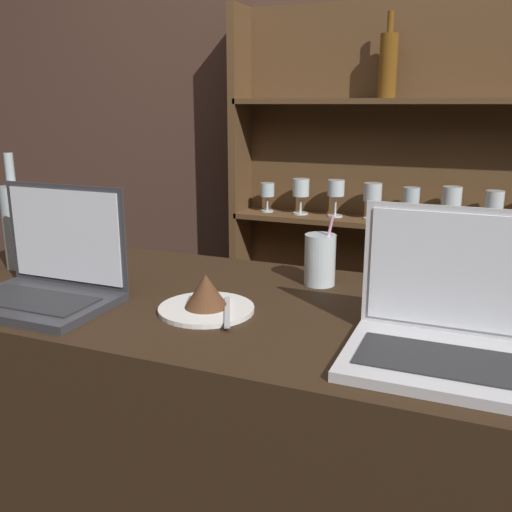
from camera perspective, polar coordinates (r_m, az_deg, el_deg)
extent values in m
cube|color=black|center=(1.47, 2.14, -23.37)|extent=(1.86, 0.66, 0.97)
cube|color=#4C3328|center=(2.27, 12.72, 13.43)|extent=(7.00, 0.06, 2.70)
cube|color=brown|center=(2.37, -1.48, 2.32)|extent=(0.03, 0.18, 1.76)
cube|color=brown|center=(2.27, 15.20, 1.25)|extent=(1.38, 0.02, 1.76)
cube|color=brown|center=(2.30, 14.33, -7.74)|extent=(1.34, 0.18, 0.02)
cube|color=brown|center=(2.17, 15.07, 3.03)|extent=(1.34, 0.18, 0.02)
cube|color=brown|center=(2.13, 15.89, 14.68)|extent=(1.34, 0.18, 0.02)
cylinder|color=silver|center=(2.30, 1.13, 4.54)|extent=(0.05, 0.05, 0.01)
cylinder|color=silver|center=(2.30, 1.14, 5.30)|extent=(0.01, 0.01, 0.06)
cylinder|color=silver|center=(2.29, 1.14, 6.66)|extent=(0.06, 0.06, 0.05)
cylinder|color=silver|center=(2.26, 4.46, 4.28)|extent=(0.06, 0.06, 0.01)
cylinder|color=silver|center=(2.25, 4.48, 5.17)|extent=(0.01, 0.01, 0.07)
cylinder|color=silver|center=(2.24, 4.51, 6.85)|extent=(0.07, 0.07, 0.07)
cylinder|color=silver|center=(2.22, 7.91, 4.00)|extent=(0.06, 0.06, 0.01)
cylinder|color=silver|center=(2.21, 7.94, 5.02)|extent=(0.01, 0.01, 0.07)
cylinder|color=silver|center=(2.20, 8.01, 6.76)|extent=(0.06, 0.06, 0.06)
cylinder|color=silver|center=(2.19, 11.46, 3.69)|extent=(0.06, 0.06, 0.01)
cylinder|color=silver|center=(2.18, 11.51, 4.60)|extent=(0.01, 0.01, 0.06)
cylinder|color=silver|center=(2.17, 11.60, 6.30)|extent=(0.07, 0.07, 0.07)
cylinder|color=silver|center=(2.17, 15.09, 3.36)|extent=(0.05, 0.05, 0.01)
cylinder|color=silver|center=(2.16, 15.15, 4.22)|extent=(0.01, 0.01, 0.06)
cylinder|color=silver|center=(2.15, 15.26, 5.82)|extent=(0.06, 0.06, 0.06)
cylinder|color=silver|center=(2.16, 18.78, 3.02)|extent=(0.06, 0.06, 0.01)
cylinder|color=silver|center=(2.15, 18.86, 3.96)|extent=(0.01, 0.01, 0.07)
cylinder|color=silver|center=(2.14, 19.01, 5.70)|extent=(0.07, 0.07, 0.07)
cylinder|color=silver|center=(2.15, 22.49, 2.66)|extent=(0.06, 0.06, 0.01)
cylinder|color=silver|center=(2.15, 22.58, 3.54)|extent=(0.01, 0.01, 0.06)
cylinder|color=silver|center=(2.14, 22.75, 5.20)|extent=(0.06, 0.06, 0.06)
cylinder|color=brown|center=(2.15, 13.07, 18.00)|extent=(0.06, 0.06, 0.22)
cylinder|color=brown|center=(2.16, 13.31, 21.80)|extent=(0.02, 0.02, 0.07)
cube|color=#333338|center=(1.32, -21.08, -4.36)|extent=(0.32, 0.22, 0.02)
cube|color=#28282B|center=(1.31, -21.45, -4.07)|extent=(0.27, 0.12, 0.00)
cube|color=#333338|center=(1.36, -18.45, 1.97)|extent=(0.32, 0.00, 0.23)
cube|color=white|center=(1.36, -18.51, 1.95)|extent=(0.29, 0.01, 0.21)
cube|color=silver|center=(1.01, 18.40, -10.13)|extent=(0.33, 0.24, 0.02)
cube|color=#28282B|center=(0.99, 18.39, -9.87)|extent=(0.28, 0.13, 0.00)
cube|color=silver|center=(1.08, 19.44, -1.44)|extent=(0.33, 0.00, 0.23)
cube|color=white|center=(1.07, 19.43, -1.47)|extent=(0.31, 0.01, 0.21)
cylinder|color=white|center=(1.21, -4.98, -5.30)|extent=(0.20, 0.20, 0.01)
cone|color=#51301C|center=(1.19, -5.03, -3.47)|extent=(0.09, 0.09, 0.07)
cube|color=#B7B7BC|center=(1.17, -2.89, -5.56)|extent=(0.08, 0.16, 0.00)
cylinder|color=silver|center=(1.37, 6.41, -0.37)|extent=(0.07, 0.07, 0.12)
cylinder|color=#EA9EC6|center=(1.36, 6.97, 0.58)|extent=(0.04, 0.01, 0.17)
cylinder|color=#B2C1C6|center=(1.62, -22.86, 2.64)|extent=(0.07, 0.07, 0.22)
cylinder|color=#B2C1C6|center=(1.60, -23.41, 7.94)|extent=(0.02, 0.02, 0.08)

